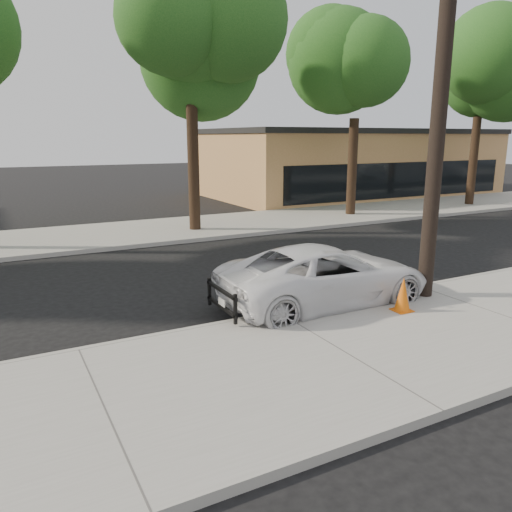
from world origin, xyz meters
The scene contains 11 objects.
ground centered at (0.00, 0.00, 0.00)m, with size 120.00×120.00×0.00m, color black.
near_sidewalk centered at (0.00, -4.30, 0.07)m, with size 90.00×4.40×0.15m, color gray.
far_sidewalk centered at (0.00, 8.50, 0.07)m, with size 90.00×5.00×0.15m, color gray.
curb_near centered at (0.00, -2.10, 0.07)m, with size 90.00×0.12×0.16m, color #9E9B93.
building_main centered at (16.00, 16.00, 2.00)m, with size 18.00×10.00×4.00m, color #AA7946.
utility_pole centered at (3.60, -2.70, 4.70)m, with size 1.40×0.34×9.00m.
tree_c centered at (2.22, 7.64, 6.91)m, with size 4.96×4.80×9.55m.
tree_d centered at (10.20, 7.95, 6.37)m, with size 4.50×4.35×8.75m.
tree_e centered at (18.21, 7.74, 6.70)m, with size 4.80×4.65×9.25m.
police_cruiser centered at (1.42, -1.80, 0.68)m, with size 2.27×4.92×1.37m, color white.
traffic_cone centered at (2.35, -3.28, 0.50)m, with size 0.39×0.39×0.73m.
Camera 1 is at (-5.04, -10.63, 3.72)m, focal length 35.00 mm.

